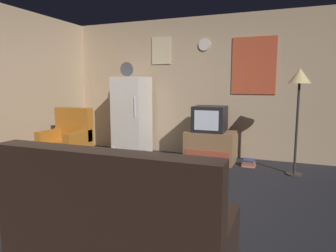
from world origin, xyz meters
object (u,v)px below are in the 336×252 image
(tv_stand, at_px, (210,147))
(fridge, at_px, (132,116))
(standing_lamp, at_px, (299,84))
(armchair, at_px, (67,146))
(mug_ceramic_tan, at_px, (143,154))
(book_stack, at_px, (249,163))
(crt_tv, at_px, (210,119))
(couch, at_px, (118,222))
(wine_glass, at_px, (113,152))
(coffee_table, at_px, (126,172))
(remote_control, at_px, (126,158))
(mug_ceramic_white, at_px, (126,153))

(tv_stand, bearing_deg, fridge, 176.89)
(standing_lamp, relative_size, armchair, 1.66)
(tv_stand, height_order, mug_ceramic_tan, tv_stand)
(book_stack, bearing_deg, standing_lamp, -17.91)
(book_stack, bearing_deg, crt_tv, 175.80)
(couch, height_order, book_stack, couch)
(fridge, xyz_separation_m, wine_glass, (0.77, -1.95, -0.25))
(armchair, bearing_deg, tv_stand, 26.76)
(crt_tv, bearing_deg, coffee_table, -112.75)
(mug_ceramic_tan, height_order, book_stack, mug_ceramic_tan)
(standing_lamp, distance_m, couch, 3.36)
(remote_control, bearing_deg, fridge, 119.39)
(standing_lamp, relative_size, mug_ceramic_tan, 17.67)
(mug_ceramic_white, distance_m, armchair, 1.61)
(standing_lamp, relative_size, wine_glass, 10.60)
(coffee_table, bearing_deg, standing_lamp, 34.13)
(tv_stand, bearing_deg, armchair, -153.24)
(mug_ceramic_white, relative_size, armchair, 0.09)
(crt_tv, distance_m, couch, 3.21)
(tv_stand, distance_m, coffee_table, 1.84)
(standing_lamp, bearing_deg, crt_tv, 168.76)
(coffee_table, distance_m, mug_ceramic_white, 0.27)
(fridge, distance_m, wine_glass, 2.11)
(tv_stand, distance_m, mug_ceramic_tan, 1.76)
(standing_lamp, height_order, book_stack, standing_lamp)
(fridge, distance_m, mug_ceramic_tan, 2.09)
(fridge, relative_size, wine_glass, 11.80)
(remote_control, relative_size, armchair, 0.16)
(remote_control, bearing_deg, coffee_table, 123.30)
(mug_ceramic_white, distance_m, remote_control, 0.10)
(tv_stand, relative_size, remote_control, 5.60)
(mug_ceramic_tan, bearing_deg, crt_tv, 74.34)
(armchair, relative_size, couch, 0.56)
(mug_ceramic_tan, xyz_separation_m, couch, (0.52, -1.50, -0.16))
(mug_ceramic_white, bearing_deg, couch, -62.87)
(standing_lamp, xyz_separation_m, armchair, (-3.54, -0.82, -1.02))
(tv_stand, relative_size, mug_ceramic_tan, 9.33)
(couch, xyz_separation_m, book_stack, (0.64, 3.13, -0.26))
(mug_ceramic_tan, distance_m, armchair, 1.79)
(crt_tv, bearing_deg, fridge, 176.82)
(armchair, bearing_deg, couch, -43.22)
(tv_stand, distance_m, book_stack, 0.71)
(crt_tv, bearing_deg, couch, -89.07)
(mug_ceramic_tan, bearing_deg, standing_lamp, 37.14)
(mug_ceramic_white, bearing_deg, coffee_table, 113.95)
(book_stack, bearing_deg, mug_ceramic_tan, -125.46)
(mug_ceramic_white, bearing_deg, remote_control, -56.71)
(crt_tv, relative_size, remote_control, 3.60)
(fridge, distance_m, crt_tv, 1.57)
(mug_ceramic_white, bearing_deg, tv_stand, 67.96)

